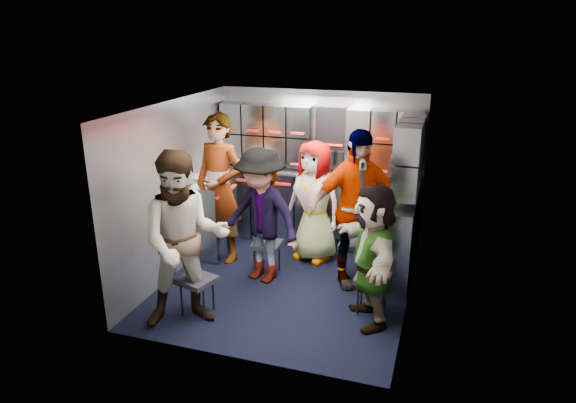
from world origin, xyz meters
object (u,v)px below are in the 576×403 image
(attendant_arc_c, at_px, (314,201))
(attendant_arc_d, at_px, (355,209))
(attendant_standing, at_px, (219,189))
(jump_seat_mid_left, at_px, (267,246))
(attendant_arc_a, at_px, (185,241))
(attendant_arc_e, at_px, (372,255))
(attendant_arc_b, at_px, (261,216))
(jump_seat_mid_right, at_px, (356,246))
(jump_seat_near_right, at_px, (373,280))
(jump_seat_center, at_px, (317,225))
(jump_seat_near_left, at_px, (197,282))

(attendant_arc_c, xyz_separation_m, attendant_arc_d, (0.62, -0.51, 0.14))
(attendant_standing, relative_size, attendant_arc_d, 1.03)
(jump_seat_mid_left, bearing_deg, attendant_standing, 163.14)
(attendant_arc_a, relative_size, attendant_arc_e, 1.23)
(attendant_arc_b, bearing_deg, jump_seat_mid_left, 107.03)
(jump_seat_mid_right, distance_m, attendant_arc_d, 0.56)
(jump_seat_near_right, height_order, attendant_arc_c, attendant_arc_c)
(jump_seat_mid_left, distance_m, jump_seat_center, 0.88)
(jump_seat_near_left, bearing_deg, attendant_standing, 103.85)
(jump_seat_center, bearing_deg, attendant_arc_e, -57.27)
(jump_seat_near_right, xyz_separation_m, attendant_arc_d, (-0.32, 0.59, 0.55))
(attendant_standing, bearing_deg, jump_seat_near_right, -7.19)
(jump_seat_near_right, distance_m, attendant_standing, 2.28)
(attendant_arc_e, bearing_deg, attendant_arc_a, -96.80)
(jump_seat_center, relative_size, jump_seat_mid_right, 1.04)
(jump_seat_mid_left, bearing_deg, jump_seat_near_left, -108.61)
(jump_seat_near_left, height_order, attendant_standing, attendant_standing)
(jump_seat_mid_left, relative_size, jump_seat_mid_right, 0.90)
(jump_seat_near_left, bearing_deg, jump_seat_center, 66.53)
(jump_seat_near_left, height_order, attendant_arc_c, attendant_arc_c)
(attendant_standing, bearing_deg, jump_seat_center, 37.85)
(jump_seat_near_left, relative_size, jump_seat_mid_right, 0.96)
(jump_seat_near_right, distance_m, attendant_arc_e, 0.41)
(jump_seat_center, relative_size, attendant_arc_a, 0.26)
(jump_seat_mid_right, height_order, attendant_arc_e, attendant_arc_e)
(jump_seat_mid_left, xyz_separation_m, attendant_arc_e, (1.38, -0.71, 0.39))
(jump_seat_near_left, distance_m, jump_seat_center, 2.04)
(attendant_standing, height_order, attendant_arc_a, attendant_standing)
(jump_seat_center, relative_size, attendant_arc_c, 0.30)
(jump_seat_near_left, relative_size, jump_seat_near_right, 1.02)
(attendant_arc_a, bearing_deg, attendant_arc_b, 41.20)
(jump_seat_mid_left, height_order, jump_seat_center, jump_seat_center)
(jump_seat_near_left, xyz_separation_m, attendant_arc_e, (1.75, 0.41, 0.37))
(attendant_arc_c, bearing_deg, attendant_arc_b, -101.43)
(attendant_arc_a, xyz_separation_m, attendant_arc_c, (0.81, 1.87, -0.12))
(jump_seat_mid_left, bearing_deg, jump_seat_mid_right, 13.09)
(jump_seat_near_left, height_order, attendant_arc_a, attendant_arc_a)
(attendant_arc_a, xyz_separation_m, attendant_arc_d, (1.43, 1.36, 0.02))
(jump_seat_mid_left, distance_m, attendant_arc_b, 0.49)
(attendant_standing, bearing_deg, jump_seat_mid_left, -4.51)
(jump_seat_near_right, bearing_deg, attendant_arc_a, -156.28)
(jump_seat_near_left, height_order, jump_seat_near_right, jump_seat_near_right)
(attendant_arc_a, distance_m, attendant_arc_b, 1.18)
(attendant_arc_a, height_order, attendant_arc_c, attendant_arc_a)
(attendant_standing, height_order, attendant_arc_d, attendant_standing)
(jump_seat_mid_right, relative_size, jump_seat_near_right, 1.06)
(jump_seat_mid_right, bearing_deg, attendant_arc_b, -158.04)
(jump_seat_mid_left, xyz_separation_m, attendant_arc_a, (-0.38, -1.30, 0.55))
(attendant_arc_a, relative_size, attendant_arc_d, 0.98)
(attendant_arc_b, bearing_deg, jump_seat_mid_right, 38.99)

